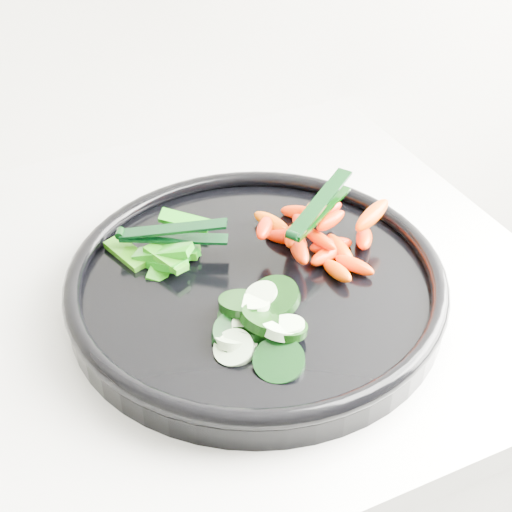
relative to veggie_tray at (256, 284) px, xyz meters
name	(u,v)px	position (x,y,z in m)	size (l,w,h in m)	color
veggie_tray	(256,284)	(0.00, 0.00, 0.00)	(0.45, 0.45, 0.04)	black
cucumber_pile	(255,326)	(-0.03, -0.07, 0.01)	(0.11, 0.13, 0.04)	black
carrot_pile	(319,234)	(0.08, 0.02, 0.02)	(0.16, 0.15, 0.06)	#FF4400
pepper_pile	(165,251)	(-0.07, 0.07, 0.01)	(0.11, 0.10, 0.04)	#0A720E
tong_carrot	(318,209)	(0.08, 0.02, 0.05)	(0.10, 0.07, 0.02)	black
tong_pepper	(170,233)	(-0.06, 0.08, 0.03)	(0.11, 0.06, 0.02)	black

